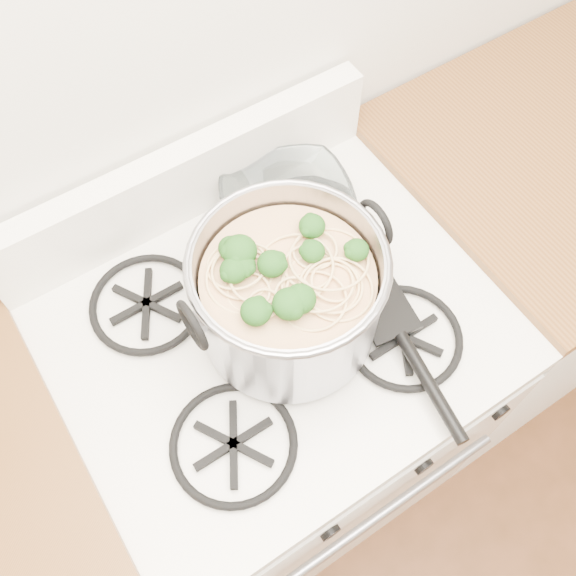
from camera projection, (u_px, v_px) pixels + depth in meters
The scene contains 6 objects.
gas_range at pixel (278, 411), 1.53m from camera, with size 0.76×0.66×0.92m.
counter_left at pixel (79, 530), 1.37m from camera, with size 0.25×0.65×0.92m.
counter_right at pixel (549, 237), 1.75m from camera, with size 1.00×0.65×0.92m.
stock_pot at pixel (288, 295), 1.02m from camera, with size 0.34×0.31×0.21m.
spatula at pixel (385, 309), 1.10m from camera, with size 0.29×0.31×0.02m, color black, non-canonical shape.
glass_bowl at pixel (288, 212), 1.20m from camera, with size 0.10×0.10×0.02m, color white.
Camera 1 is at (-0.25, 0.83, 1.91)m, focal length 40.00 mm.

